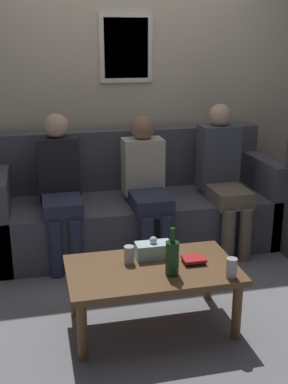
{
  "coord_description": "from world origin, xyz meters",
  "views": [
    {
      "loc": [
        -0.86,
        -3.45,
        1.77
      ],
      "look_at": [
        -0.1,
        -0.17,
        0.7
      ],
      "focal_mm": 45.0,
      "sensor_mm": 36.0,
      "label": 1
    }
  ],
  "objects_px": {
    "drinking_glass": "(129,255)",
    "person_left": "(60,183)",
    "wine_bottle": "(172,257)",
    "couch_main": "(137,207)",
    "person_middle": "(146,182)",
    "person_right": "(223,173)",
    "coffee_table": "(152,275)"
  },
  "relations": [
    {
      "from": "person_left",
      "to": "person_right",
      "type": "relative_size",
      "value": 0.97
    },
    {
      "from": "person_middle",
      "to": "couch_main",
      "type": "bearing_deg",
      "value": 98.07
    },
    {
      "from": "wine_bottle",
      "to": "person_right",
      "type": "relative_size",
      "value": 0.24
    },
    {
      "from": "wine_bottle",
      "to": "person_middle",
      "type": "xyz_separation_m",
      "value": [
        0.13,
        1.23,
        0.11
      ]
    },
    {
      "from": "coffee_table",
      "to": "person_right",
      "type": "height_order",
      "value": "person_right"
    },
    {
      "from": "coffee_table",
      "to": "person_left",
      "type": "xyz_separation_m",
      "value": [
        -0.48,
        1.17,
        0.3
      ]
    },
    {
      "from": "drinking_glass",
      "to": "person_middle",
      "type": "relative_size",
      "value": 0.1
    },
    {
      "from": "coffee_table",
      "to": "wine_bottle",
      "type": "bearing_deg",
      "value": -50.83
    },
    {
      "from": "person_left",
      "to": "wine_bottle",
      "type": "bearing_deg",
      "value": -65.83
    },
    {
      "from": "couch_main",
      "to": "person_right",
      "type": "xyz_separation_m",
      "value": [
        0.72,
        -0.21,
        0.33
      ]
    },
    {
      "from": "couch_main",
      "to": "drinking_glass",
      "type": "distance_m",
      "value": 1.3
    },
    {
      "from": "couch_main",
      "to": "person_right",
      "type": "height_order",
      "value": "person_right"
    },
    {
      "from": "person_left",
      "to": "person_middle",
      "type": "xyz_separation_m",
      "value": [
        0.71,
        -0.06,
        -0.01
      ]
    },
    {
      "from": "person_middle",
      "to": "person_right",
      "type": "relative_size",
      "value": 0.94
    },
    {
      "from": "person_middle",
      "to": "person_left",
      "type": "bearing_deg",
      "value": 175.17
    },
    {
      "from": "couch_main",
      "to": "person_right",
      "type": "bearing_deg",
      "value": -16.53
    },
    {
      "from": "person_left",
      "to": "person_middle",
      "type": "height_order",
      "value": "person_left"
    },
    {
      "from": "wine_bottle",
      "to": "person_middle",
      "type": "distance_m",
      "value": 1.24
    },
    {
      "from": "person_left",
      "to": "person_right",
      "type": "xyz_separation_m",
      "value": [
        1.4,
        -0.04,
        0.01
      ]
    },
    {
      "from": "drinking_glass",
      "to": "person_left",
      "type": "bearing_deg",
      "value": 108.29
    },
    {
      "from": "wine_bottle",
      "to": "couch_main",
      "type": "bearing_deg",
      "value": 86.14
    },
    {
      "from": "person_left",
      "to": "person_right",
      "type": "height_order",
      "value": "person_right"
    },
    {
      "from": "person_middle",
      "to": "person_right",
      "type": "bearing_deg",
      "value": 1.8
    },
    {
      "from": "couch_main",
      "to": "wine_bottle",
      "type": "xyz_separation_m",
      "value": [
        -0.1,
        -1.46,
        0.19
      ]
    },
    {
      "from": "wine_bottle",
      "to": "drinking_glass",
      "type": "relative_size",
      "value": 2.64
    },
    {
      "from": "drinking_glass",
      "to": "person_middle",
      "type": "distance_m",
      "value": 1.09
    },
    {
      "from": "wine_bottle",
      "to": "person_left",
      "type": "distance_m",
      "value": 1.42
    },
    {
      "from": "person_middle",
      "to": "wine_bottle",
      "type": "bearing_deg",
      "value": -96.15
    },
    {
      "from": "drinking_glass",
      "to": "couch_main",
      "type": "bearing_deg",
      "value": 75.63
    },
    {
      "from": "coffee_table",
      "to": "wine_bottle",
      "type": "distance_m",
      "value": 0.23
    },
    {
      "from": "couch_main",
      "to": "person_left",
      "type": "distance_m",
      "value": 0.77
    },
    {
      "from": "wine_bottle",
      "to": "person_middle",
      "type": "bearing_deg",
      "value": 83.85
    }
  ]
}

